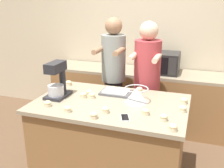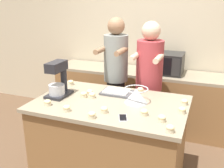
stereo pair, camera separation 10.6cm
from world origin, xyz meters
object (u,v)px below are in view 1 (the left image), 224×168
Objects in this scene: cupcake_11 at (83,95)px; cupcake_12 at (48,104)px; cupcake_1 at (164,117)px; cupcake_10 at (92,95)px; cupcake_8 at (106,110)px; cupcake_7 at (139,90)px; person_left at (113,80)px; cupcake_5 at (184,101)px; stand_mixer at (57,82)px; microwave_oven at (160,62)px; baking_tray at (116,92)px; cupcake_6 at (183,109)px; cupcake_0 at (68,109)px; cupcake_3 at (146,112)px; cupcake_13 at (173,127)px; cupcake_2 at (94,115)px; mixing_bowl at (136,95)px; person_right at (146,85)px; cupcake_4 at (89,93)px; cell_phone at (125,118)px; cupcake_9 at (69,83)px.

cupcake_11 is 1.00× the size of cupcake_12.
cupcake_1 is 0.85m from cupcake_10.
cupcake_7 is at bearing 75.33° from cupcake_8.
person_left is 1.08m from cupcake_5.
person_left reaches higher than cupcake_5.
stand_mixer is 1.69m from microwave_oven.
cupcake_1 is (0.60, -0.51, 0.01)m from baking_tray.
cupcake_6 is at bearing -73.00° from microwave_oven.
cupcake_0 is 1.00× the size of cupcake_3.
cupcake_1 is 0.94m from cupcake_11.
cupcake_11 is at bearing 156.27° from cupcake_13.
cupcake_2 is at bearing -55.12° from cupcake_11.
cupcake_2 is at bearing -152.21° from cupcake_3.
person_left is 7.03× the size of mixing_bowl.
cupcake_13 is (0.45, -1.16, 0.06)m from person_right.
person_right is at bearing 123.42° from cupcake_6.
cupcake_1 is at bearing 1.24° from cupcake_8.
stand_mixer is at bearing -168.48° from cupcake_10.
person_left is at bearing 128.61° from cupcake_1.
stand_mixer is 5.41× the size of cupcake_1.
cupcake_6 is 0.72m from cupcake_8.
mixing_bowl is at bearing 8.27° from stand_mixer.
cupcake_10 is 1.00× the size of cupcake_12.
baking_tray is 4.71× the size of cupcake_11.
cupcake_4 is 0.57m from cupcake_7.
stand_mixer is 0.40m from cupcake_10.
cupcake_5 is 1.00× the size of cupcake_12.
mixing_bowl is 0.32m from cupcake_3.
cell_phone is at bearing -38.87° from cupcake_4.
cupcake_6 is at bearing -11.98° from mixing_bowl.
cupcake_8 is at bearing 68.03° from cupcake_2.
stand_mixer is at bearing -121.16° from microwave_oven.
baking_tray is (0.57, 0.29, -0.15)m from stand_mixer.
cupcake_2 is at bearing -106.05° from cupcake_7.
cupcake_6 is 1.04m from cupcake_11.
cupcake_13 is (0.39, -1.83, -0.08)m from microwave_oven.
cupcake_3 is 1.00× the size of cupcake_6.
microwave_oven is 1.43m from cupcake_4.
cupcake_1 reaches higher than baking_tray.
baking_tray is (-0.27, 0.17, -0.06)m from mixing_bowl.
cupcake_7 is (0.43, -0.36, 0.04)m from person_left.
cell_phone is 2.25× the size of cupcake_11.
stand_mixer is 1.32m from cupcake_6.
cupcake_3 is 1.19m from cupcake_9.
cupcake_4 is at bearing 71.77° from cupcake_11.
person_right is at bearing 101.06° from cupcake_3.
cupcake_0 and cupcake_4 have the same top height.
cupcake_1 is 0.18m from cupcake_3.
cupcake_4 is (-0.51, -0.63, 0.06)m from person_right.
cupcake_5 is 1.00× the size of cupcake_6.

